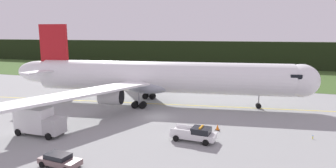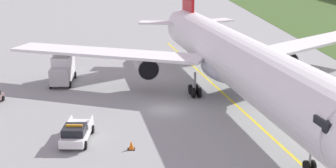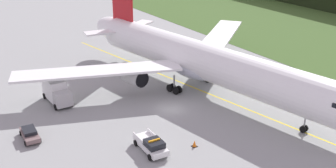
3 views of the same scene
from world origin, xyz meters
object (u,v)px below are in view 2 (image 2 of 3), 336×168
object	(u,v)px
catering_truck	(63,69)
ops_pickup_truck	(77,132)
apron_cone	(131,145)
airliner	(233,59)

from	to	relation	value
catering_truck	ops_pickup_truck	bearing A→B (deg)	12.93
catering_truck	apron_cone	world-z (taller)	catering_truck
ops_pickup_truck	apron_cone	xyz separation A→B (m)	(1.92, 4.95, -0.52)
airliner	ops_pickup_truck	distance (m)	19.96
airliner	catering_truck	world-z (taller)	airliner
airliner	apron_cone	xyz separation A→B (m)	(12.92, -11.19, -4.61)
airliner	apron_cone	size ratio (longest dim) A/B	70.61
ops_pickup_truck	apron_cone	bearing A→B (deg)	68.84
airliner	ops_pickup_truck	bearing A→B (deg)	-55.71
ops_pickup_truck	catering_truck	bearing A→B (deg)	-167.07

